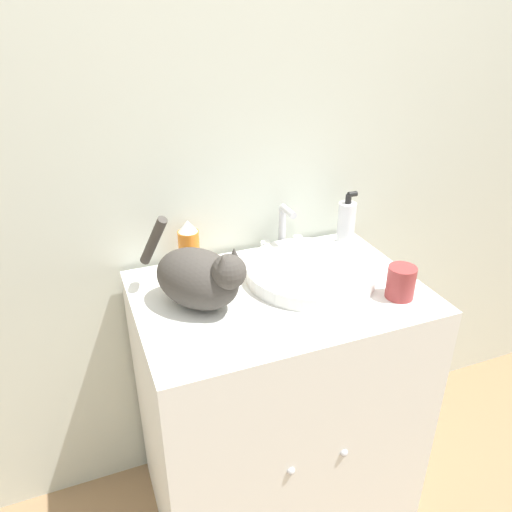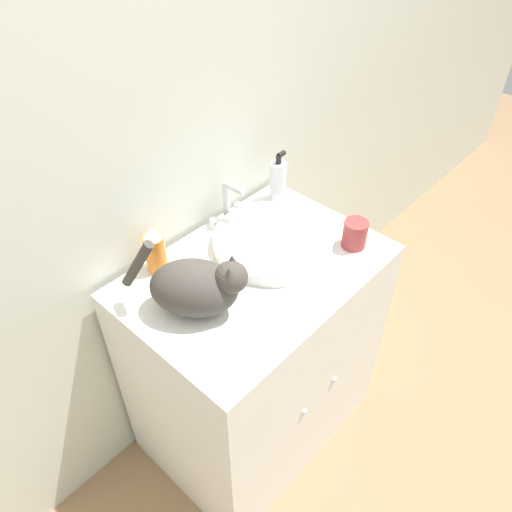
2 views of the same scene
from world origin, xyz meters
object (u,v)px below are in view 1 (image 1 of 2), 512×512
cat (200,277)px  soap_bottle (346,223)px  cup (401,282)px  spray_bottle (189,245)px

cat → soap_bottle: (0.56, 0.19, -0.01)m
cup → cat: bearing=162.8°
cat → spray_bottle: (0.03, 0.22, -0.01)m
soap_bottle → spray_bottle: 0.54m
cat → cup: bearing=36.6°
soap_bottle → spray_bottle: soap_bottle is taller
soap_bottle → spray_bottle: (-0.54, 0.02, -0.00)m
soap_bottle → cup: (-0.03, -0.36, -0.03)m
cat → spray_bottle: cat is taller
cat → spray_bottle: size_ratio=2.00×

